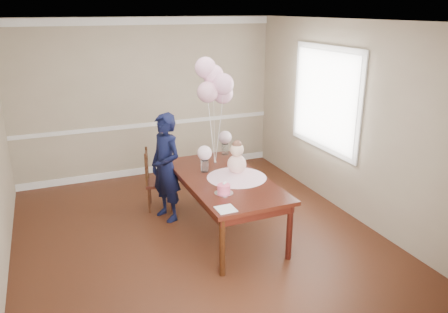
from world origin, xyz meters
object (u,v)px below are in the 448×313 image
birthday_cake (224,189)px  dining_chair_seat (160,182)px  woman (166,168)px  dining_table_top (224,180)px

birthday_cake → dining_chair_seat: size_ratio=0.39×
dining_chair_seat → woman: woman is taller
birthday_cake → woman: woman is taller
birthday_cake → dining_table_top: bearing=66.8°
dining_table_top → woman: size_ratio=1.34×
woman → dining_table_top: bearing=21.9°
dining_chair_seat → birthday_cake: bearing=-59.9°
dining_table_top → dining_chair_seat: dining_table_top is taller
dining_chair_seat → dining_table_top: bearing=-44.8°
dining_table_top → woman: 0.89m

